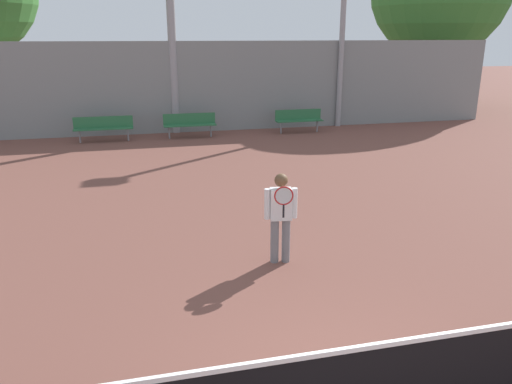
{
  "coord_description": "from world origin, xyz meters",
  "views": [
    {
      "loc": [
        -1.97,
        -3.55,
        3.72
      ],
      "look_at": [
        0.13,
        5.12,
        0.89
      ],
      "focal_mm": 35.0,
      "sensor_mm": 36.0,
      "label": 1
    }
  ],
  "objects": [
    {
      "name": "back_fence",
      "position": [
        0.0,
        16.2,
        1.74
      ],
      "size": [
        26.31,
        0.06,
        3.47
      ],
      "color": "gray",
      "rests_on": "ground_plane"
    },
    {
      "name": "bench_courtside_near",
      "position": [
        4.29,
        15.09,
        0.56
      ],
      "size": [
        1.88,
        0.4,
        0.89
      ],
      "color": "#28663D",
      "rests_on": "ground_plane"
    },
    {
      "name": "bench_courtside_far",
      "position": [
        -3.11,
        15.09,
        0.56
      ],
      "size": [
        2.08,
        0.4,
        0.89
      ],
      "color": "#28663D",
      "rests_on": "ground_plane"
    },
    {
      "name": "bench_adjacent_court",
      "position": [
        -0.01,
        15.09,
        0.56
      ],
      "size": [
        1.95,
        0.4,
        0.89
      ],
      "color": "#28663D",
      "rests_on": "ground_plane"
    },
    {
      "name": "tennis_player",
      "position": [
        0.26,
        3.91,
        0.88
      ],
      "size": [
        0.55,
        0.43,
        1.56
      ],
      "rotation": [
        0.0,
        0.0,
        -0.13
      ],
      "color": "slate",
      "rests_on": "ground_plane"
    }
  ]
}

